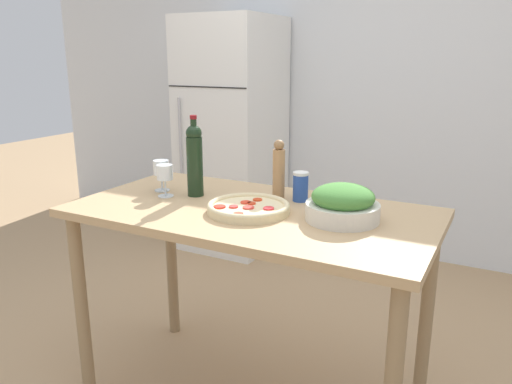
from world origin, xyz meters
The scene contains 10 objects.
wall_back centered at (0.00, 2.05, 1.30)m, with size 6.40×0.09×2.60m.
refrigerator centered at (-1.06, 1.65, 0.88)m, with size 0.65×0.73×1.77m.
prep_counter centered at (0.00, 0.00, 0.78)m, with size 1.44×0.75×0.89m.
wine_bottle centered at (-0.31, 0.06, 1.06)m, with size 0.07×0.07×0.35m.
wine_glass_near centered at (-0.42, -0.01, 0.99)m, with size 0.07×0.07×0.14m.
wine_glass_far centered at (-0.49, 0.05, 0.99)m, with size 0.07×0.07×0.14m.
pepper_mill centered at (0.03, 0.18, 1.02)m, with size 0.05×0.05×0.25m.
salad_bowl centered at (0.37, 0.03, 0.96)m, with size 0.27×0.27×0.14m.
homemade_pizza centered at (0.01, -0.05, 0.91)m, with size 0.32×0.32×0.04m.
salt_canister centered at (0.13, 0.19, 0.96)m, with size 0.06×0.06×0.12m.
Camera 1 is at (0.90, -1.67, 1.48)m, focal length 35.00 mm.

